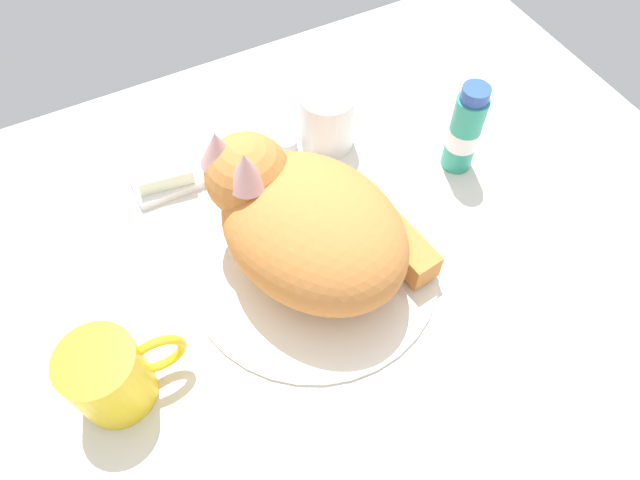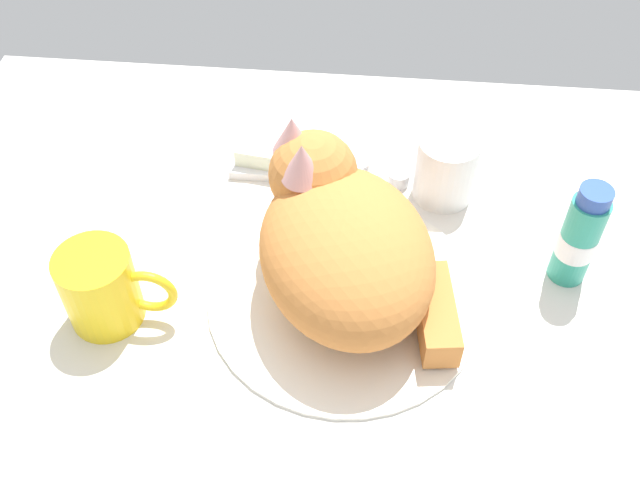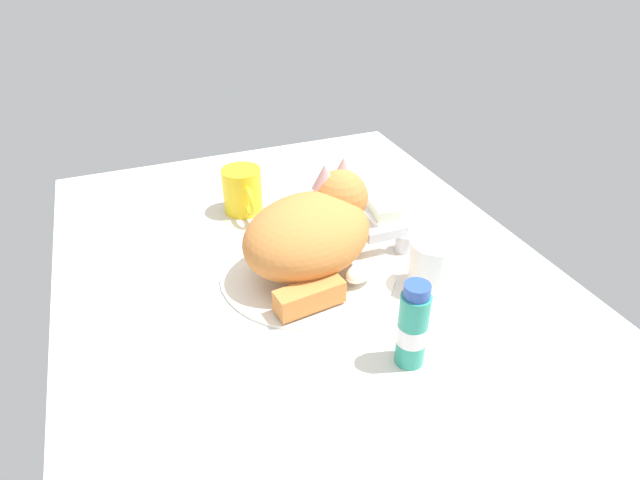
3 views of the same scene
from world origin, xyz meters
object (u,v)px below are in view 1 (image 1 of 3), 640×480
object	(u,v)px
coffee_mug	(111,376)
soap_bar	(164,171)
faucet	(254,156)
cat	(304,221)
toothpaste_bottle	(465,131)
rinse_cup	(327,120)

from	to	relation	value
coffee_mug	soap_bar	xyz separation A→B (cm)	(13.50, 25.35, -2.27)
faucet	soap_bar	distance (cm)	11.91
cat	toothpaste_bottle	xyz separation A→B (cm)	(25.32, 4.46, -1.88)
rinse_cup	toothpaste_bottle	bearing A→B (deg)	-40.21
toothpaste_bottle	soap_bar	bearing A→B (deg)	157.70
faucet	coffee_mug	size ratio (longest dim) A/B	1.13
toothpaste_bottle	coffee_mug	bearing A→B (deg)	-168.18
soap_bar	toothpaste_bottle	bearing A→B (deg)	-22.30
faucet	toothpaste_bottle	xyz separation A→B (cm)	(24.83, -11.94, 3.83)
faucet	cat	xyz separation A→B (cm)	(-0.50, -16.40, 5.71)
faucet	toothpaste_bottle	distance (cm)	27.82
faucet	toothpaste_bottle	world-z (taller)	toothpaste_bottle
rinse_cup	cat	bearing A→B (deg)	-125.45
cat	coffee_mug	xyz separation A→B (cm)	(-24.54, -5.98, -3.44)
faucet	cat	bearing A→B (deg)	-91.73
soap_bar	toothpaste_bottle	distance (cm)	39.49
cat	coffee_mug	bearing A→B (deg)	-166.32
toothpaste_bottle	faucet	bearing A→B (deg)	154.31
rinse_cup	toothpaste_bottle	world-z (taller)	toothpaste_bottle
faucet	rinse_cup	bearing A→B (deg)	-1.32
coffee_mug	rinse_cup	size ratio (longest dim) A/B	1.43
coffee_mug	soap_bar	bearing A→B (deg)	61.96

